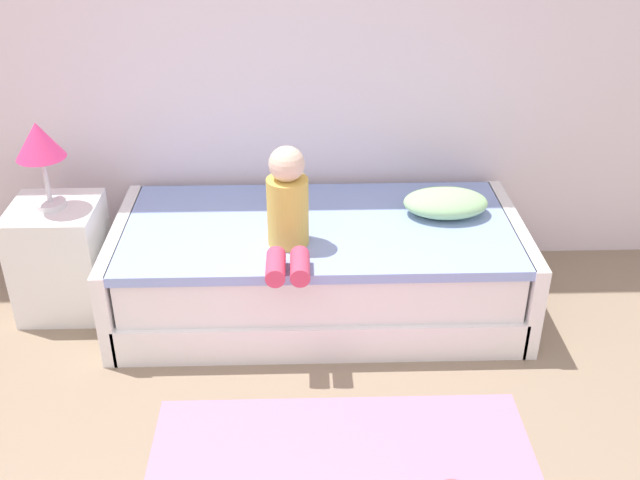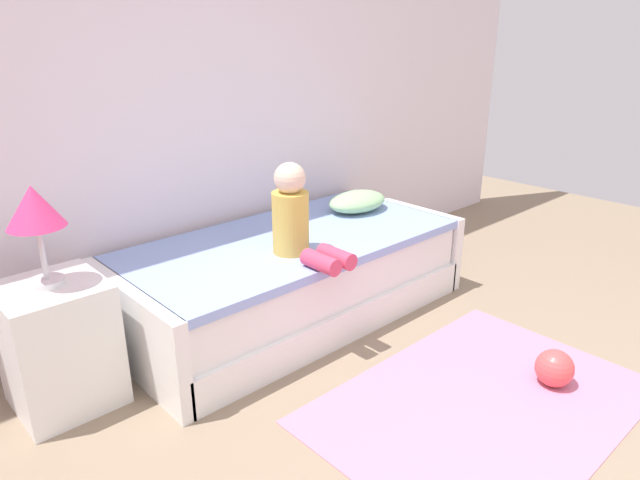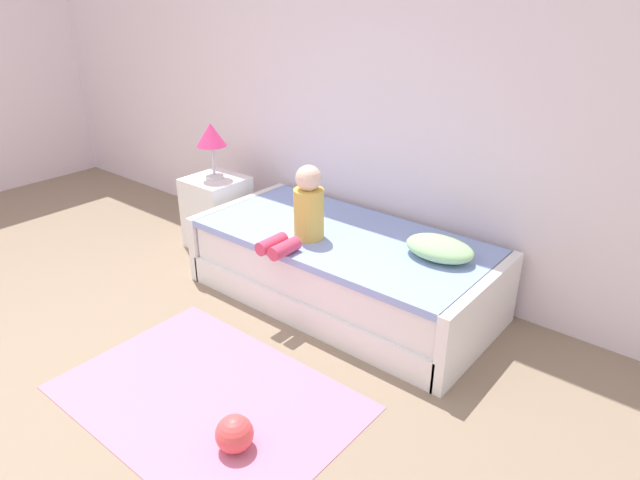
{
  "view_description": "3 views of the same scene",
  "coord_description": "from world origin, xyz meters",
  "px_view_note": "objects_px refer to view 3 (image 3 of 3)",
  "views": [
    {
      "loc": [
        0.54,
        -1.35,
        2.29
      ],
      "look_at": [
        0.63,
        1.75,
        0.55
      ],
      "focal_mm": 41.74,
      "sensor_mm": 36.0,
      "label": 1
    },
    {
      "loc": [
        -1.37,
        -0.41,
        1.64
      ],
      "look_at": [
        0.63,
        1.75,
        0.55
      ],
      "focal_mm": 31.64,
      "sensor_mm": 36.0,
      "label": 2
    },
    {
      "loc": [
        2.69,
        -0.77,
        2.07
      ],
      "look_at": [
        0.63,
        1.75,
        0.55
      ],
      "focal_mm": 31.44,
      "sensor_mm": 36.0,
      "label": 3
    }
  ],
  "objects_px": {
    "nightstand": "(217,212)",
    "table_lamp": "(211,137)",
    "child_figure": "(304,211)",
    "pillow": "(439,248)",
    "toy_ball": "(234,434)",
    "bed": "(343,268)"
  },
  "relations": [
    {
      "from": "nightstand",
      "to": "toy_ball",
      "type": "bearing_deg",
      "value": -39.63
    },
    {
      "from": "table_lamp",
      "to": "pillow",
      "type": "relative_size",
      "value": 1.02
    },
    {
      "from": "bed",
      "to": "nightstand",
      "type": "distance_m",
      "value": 1.35
    },
    {
      "from": "nightstand",
      "to": "toy_ball",
      "type": "xyz_separation_m",
      "value": [
        1.81,
        -1.49,
        -0.21
      ]
    },
    {
      "from": "table_lamp",
      "to": "toy_ball",
      "type": "relative_size",
      "value": 2.42
    },
    {
      "from": "table_lamp",
      "to": "toy_ball",
      "type": "distance_m",
      "value": 2.49
    },
    {
      "from": "nightstand",
      "to": "child_figure",
      "type": "distance_m",
      "value": 1.29
    },
    {
      "from": "toy_ball",
      "to": "pillow",
      "type": "bearing_deg",
      "value": 82.26
    },
    {
      "from": "nightstand",
      "to": "child_figure",
      "type": "relative_size",
      "value": 1.18
    },
    {
      "from": "table_lamp",
      "to": "pillow",
      "type": "bearing_deg",
      "value": 1.63
    },
    {
      "from": "toy_ball",
      "to": "table_lamp",
      "type": "bearing_deg",
      "value": 140.37
    },
    {
      "from": "table_lamp",
      "to": "child_figure",
      "type": "bearing_deg",
      "value": -12.75
    },
    {
      "from": "nightstand",
      "to": "table_lamp",
      "type": "distance_m",
      "value": 0.64
    },
    {
      "from": "nightstand",
      "to": "pillow",
      "type": "relative_size",
      "value": 1.36
    },
    {
      "from": "bed",
      "to": "child_figure",
      "type": "xyz_separation_m",
      "value": [
        -0.15,
        -0.23,
        0.46
      ]
    },
    {
      "from": "table_lamp",
      "to": "toy_ball",
      "type": "xyz_separation_m",
      "value": [
        1.81,
        -1.49,
        -0.84
      ]
    },
    {
      "from": "pillow",
      "to": "nightstand",
      "type": "bearing_deg",
      "value": -178.37
    },
    {
      "from": "table_lamp",
      "to": "child_figure",
      "type": "relative_size",
      "value": 0.88
    },
    {
      "from": "table_lamp",
      "to": "child_figure",
      "type": "distance_m",
      "value": 1.25
    },
    {
      "from": "pillow",
      "to": "toy_ball",
      "type": "height_order",
      "value": "pillow"
    },
    {
      "from": "nightstand",
      "to": "child_figure",
      "type": "height_order",
      "value": "child_figure"
    },
    {
      "from": "nightstand",
      "to": "table_lamp",
      "type": "xyz_separation_m",
      "value": [
        0.0,
        0.0,
        0.64
      ]
    }
  ]
}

